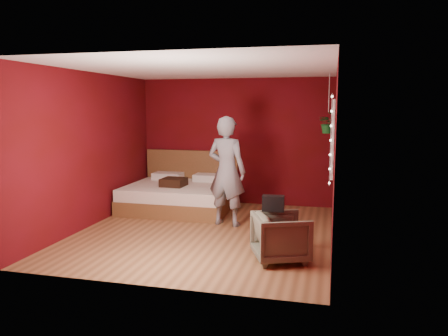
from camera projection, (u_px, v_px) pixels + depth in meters
floor at (205, 232)px, 7.11m from camera, size 4.50×4.50×0.00m
room_walls at (204, 128)px, 6.88m from camera, size 4.04×4.54×2.62m
window at (332, 138)px, 7.29m from camera, size 0.05×0.97×1.27m
fairy_lights at (331, 140)px, 6.79m from camera, size 0.04×0.04×1.45m
bed at (181, 195)px, 8.68m from camera, size 2.00×1.70×1.10m
person at (227, 171)px, 7.40m from camera, size 0.76×0.58×1.87m
armchair at (281, 237)px, 5.74m from camera, size 0.89×0.88×0.63m
handbag at (273, 203)px, 5.86m from camera, size 0.30×0.16×0.21m
throw_pillow at (174, 182)px, 8.41m from camera, size 0.45×0.45×0.15m
hanging_plant at (328, 123)px, 7.74m from camera, size 0.40×0.36×1.05m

